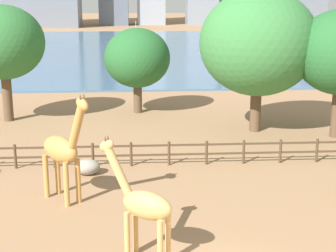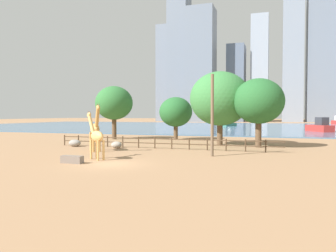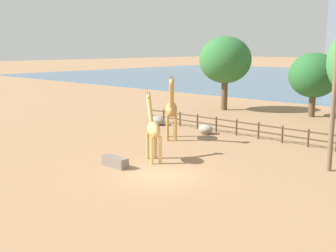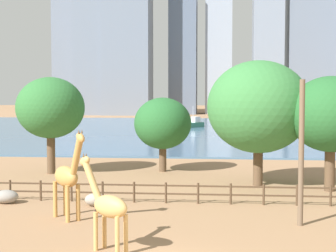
{
  "view_description": "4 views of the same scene",
  "coord_description": "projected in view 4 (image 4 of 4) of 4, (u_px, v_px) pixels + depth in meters",
  "views": [
    {
      "loc": [
        -2.74,
        -14.12,
        8.74
      ],
      "look_at": [
        -0.85,
        13.73,
        1.72
      ],
      "focal_mm": 55.0,
      "sensor_mm": 36.0,
      "label": 1
    },
    {
      "loc": [
        12.19,
        -22.66,
        3.88
      ],
      "look_at": [
        2.37,
        6.84,
        2.76
      ],
      "focal_mm": 35.0,
      "sensor_mm": 36.0,
      "label": 2
    },
    {
      "loc": [
        15.5,
        -16.3,
        6.98
      ],
      "look_at": [
        -3.32,
        4.23,
        1.79
      ],
      "focal_mm": 45.0,
      "sensor_mm": 36.0,
      "label": 3
    },
    {
      "loc": [
        2.09,
        -19.66,
        6.84
      ],
      "look_at": [
        -1.94,
        24.7,
        4.04
      ],
      "focal_mm": 55.0,
      "sensor_mm": 36.0,
      "label": 4
    }
  ],
  "objects": [
    {
      "name": "boulder_by_pole",
      "position": [
        95.0,
        200.0,
        31.34
      ],
      "size": [
        1.28,
        1.04,
        0.78
      ],
      "primitive_type": "ellipsoid",
      "color": "gray",
      "rests_on": "ground"
    },
    {
      "name": "skyline_block_wide",
      "position": [
        72.0,
        35.0,
        179.31
      ],
      "size": [
        11.12,
        12.41,
        54.4
      ],
      "primitive_type": "cube",
      "color": "slate",
      "rests_on": "ground"
    },
    {
      "name": "skyline_tower_short",
      "position": [
        268.0,
        14.0,
        170.96
      ],
      "size": [
        9.99,
        8.04,
        66.81
      ],
      "primitive_type": "cube",
      "color": "gray",
      "rests_on": "ground"
    },
    {
      "name": "ground_plane",
      "position": [
        204.0,
        129.0,
        99.68
      ],
      "size": [
        400.0,
        400.0,
        0.0
      ],
      "primitive_type": "plane",
      "color": "#9E7551"
    },
    {
      "name": "skyline_block_right",
      "position": [
        219.0,
        32.0,
        175.45
      ],
      "size": [
        8.86,
        11.58,
        55.8
      ],
      "primitive_type": "cube",
      "color": "#939EAD",
      "rests_on": "ground"
    },
    {
      "name": "skyline_tower_far",
      "position": [
        183.0,
        54.0,
        174.02
      ],
      "size": [
        9.09,
        13.26,
        40.45
      ],
      "primitive_type": "cube",
      "color": "slate",
      "rests_on": "ground"
    },
    {
      "name": "tree_center_broad",
      "position": [
        259.0,
        107.0,
        38.06
      ],
      "size": [
        7.63,
        7.63,
        9.3
      ],
      "color": "brown",
      "rests_on": "ground"
    },
    {
      "name": "tree_left_large",
      "position": [
        163.0,
        124.0,
        45.02
      ],
      "size": [
        5.02,
        5.02,
        6.51
      ],
      "color": "brown",
      "rests_on": "ground"
    },
    {
      "name": "utility_pole",
      "position": [
        301.0,
        153.0,
        26.48
      ],
      "size": [
        0.28,
        0.28,
        7.58
      ],
      "primitive_type": "cylinder",
      "color": "brown",
      "rests_on": "ground"
    },
    {
      "name": "boat_sailboat",
      "position": [
        194.0,
        124.0,
        102.05
      ],
      "size": [
        4.14,
        4.78,
        4.22
      ],
      "rotation": [
        0.0,
        0.0,
        4.08
      ],
      "color": "#337259",
      "rests_on": "harbor_water"
    },
    {
      "name": "enclosure_fence",
      "position": [
        174.0,
        191.0,
        32.08
      ],
      "size": [
        26.12,
        0.14,
        1.3
      ],
      "color": "#4C3826",
      "rests_on": "ground"
    },
    {
      "name": "giraffe_companion",
      "position": [
        68.0,
        177.0,
        27.86
      ],
      "size": [
        2.63,
        2.79,
        5.01
      ],
      "rotation": [
        0.0,
        0.0,
        5.45
      ],
      "color": "#C18C47",
      "rests_on": "ground"
    },
    {
      "name": "tree_left_small",
      "position": [
        331.0,
        115.0,
        35.83
      ],
      "size": [
        5.9,
        5.9,
        8.08
      ],
      "color": "brown",
      "rests_on": "ground"
    },
    {
      "name": "giraffe_tall",
      "position": [
        108.0,
        206.0,
        22.22
      ],
      "size": [
        2.7,
        2.04,
        4.2
      ],
      "rotation": [
        0.0,
        0.0,
        2.55
      ],
      "color": "tan",
      "rests_on": "ground"
    },
    {
      "name": "harbor_water",
      "position": [
        203.0,
        130.0,
        96.69
      ],
      "size": [
        180.0,
        86.0,
        0.2
      ],
      "primitive_type": "cube",
      "color": "#476B8C",
      "rests_on": "ground"
    },
    {
      "name": "skyline_tower_glass",
      "position": [
        128.0,
        23.0,
        164.53
      ],
      "size": [
        14.86,
        13.06,
        58.63
      ],
      "primitive_type": "cube",
      "color": "slate",
      "rests_on": "ground"
    },
    {
      "name": "boulder_near_fence",
      "position": [
        6.0,
        197.0,
        32.07
      ],
      "size": [
        1.53,
        1.12,
        0.84
      ],
      "primitive_type": "ellipsoid",
      "color": "gray",
      "rests_on": "ground"
    },
    {
      "name": "tree_right_tall",
      "position": [
        50.0,
        108.0,
        43.74
      ],
      "size": [
        5.8,
        5.8,
        8.26
      ],
      "color": "brown",
      "rests_on": "ground"
    }
  ]
}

